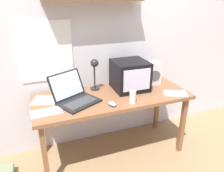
# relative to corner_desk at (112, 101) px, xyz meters

# --- Properties ---
(ground_plane) EXTENTS (12.00, 12.00, 0.00)m
(ground_plane) POSITION_rel_corner_desk_xyz_m (0.00, 0.00, -0.64)
(ground_plane) COLOR #937450
(back_wall) EXTENTS (5.60, 0.24, 2.60)m
(back_wall) POSITION_rel_corner_desk_xyz_m (-0.01, 0.38, 0.67)
(back_wall) COLOR silver
(back_wall) RESTS_ON ground_plane
(corner_desk) EXTENTS (1.57, 0.64, 0.71)m
(corner_desk) POSITION_rel_corner_desk_xyz_m (0.00, 0.00, 0.00)
(corner_desk) COLOR brown
(corner_desk) RESTS_ON ground_plane
(crt_monitor) EXTENTS (0.36, 0.36, 0.31)m
(crt_monitor) POSITION_rel_corner_desk_xyz_m (0.24, 0.09, 0.22)
(crt_monitor) COLOR black
(crt_monitor) RESTS_ON corner_desk
(laptop) EXTENTS (0.48, 0.48, 0.26)m
(laptop) POSITION_rel_corner_desk_xyz_m (-0.39, 0.01, 0.13)
(laptop) COLOR black
(laptop) RESTS_ON corner_desk
(desk_lamp) EXTENTS (0.10, 0.14, 0.35)m
(desk_lamp) POSITION_rel_corner_desk_xyz_m (-0.13, 0.17, 0.30)
(desk_lamp) COLOR #232326
(desk_lamp) RESTS_ON corner_desk
(juice_glass) EXTENTS (0.06, 0.06, 0.13)m
(juice_glass) POSITION_rel_corner_desk_xyz_m (0.12, -0.23, 0.12)
(juice_glass) COLOR white
(juice_glass) RESTS_ON corner_desk
(space_heater) EXTENTS (0.18, 0.14, 0.25)m
(space_heater) POSITION_rel_corner_desk_xyz_m (0.55, 0.13, 0.19)
(space_heater) COLOR silver
(space_heater) RESTS_ON corner_desk
(computer_mouse) EXTENTS (0.08, 0.11, 0.03)m
(computer_mouse) POSITION_rel_corner_desk_xyz_m (-0.08, -0.21, 0.08)
(computer_mouse) COLOR gray
(computer_mouse) RESTS_ON corner_desk
(open_notebook) EXTENTS (0.28, 0.26, 0.00)m
(open_notebook) POSITION_rel_corner_desk_xyz_m (-0.65, 0.12, 0.07)
(open_notebook) COLOR white
(open_notebook) RESTS_ON corner_desk
(loose_paper_near_monitor) EXTENTS (0.28, 0.24, 0.00)m
(loose_paper_near_monitor) POSITION_rel_corner_desk_xyz_m (0.63, -0.20, 0.07)
(loose_paper_near_monitor) COLOR white
(loose_paper_near_monitor) RESTS_ON corner_desk
(printed_handout) EXTENTS (0.27, 0.16, 0.00)m
(printed_handout) POSITION_rel_corner_desk_xyz_m (-0.66, -0.13, 0.07)
(printed_handout) COLOR silver
(printed_handout) RESTS_ON corner_desk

